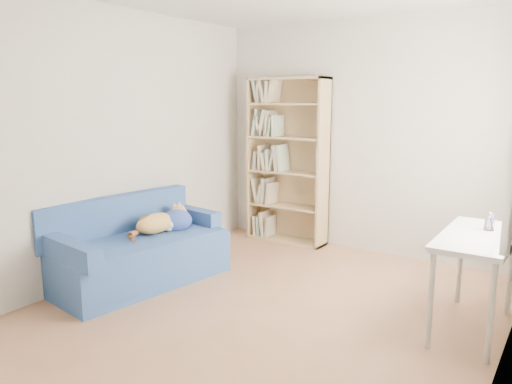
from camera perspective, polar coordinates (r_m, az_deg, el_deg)
ground at (r=4.31m, az=1.49°, el=-13.14°), size 4.00×4.00×0.00m
room_shell at (r=3.92m, az=3.12°, el=9.11°), size 3.54×4.04×2.62m
sofa at (r=4.93m, az=-13.19°, el=-6.44°), size 1.02×1.76×0.81m
bookshelf at (r=6.03m, az=3.61°, el=2.77°), size 0.99×0.31×1.98m
desk at (r=4.07m, az=23.92°, el=-5.64°), size 0.49×1.06×0.75m
pen_cup at (r=4.20m, az=25.11°, el=-3.25°), size 0.08×0.08×0.15m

